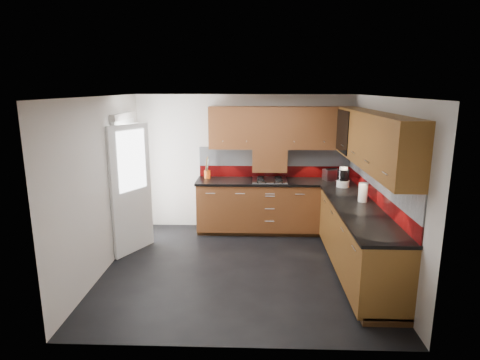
{
  "coord_description": "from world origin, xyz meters",
  "views": [
    {
      "loc": [
        0.17,
        -5.29,
        2.51
      ],
      "look_at": [
        -0.03,
        0.65,
        1.14
      ],
      "focal_mm": 30.0,
      "sensor_mm": 36.0,
      "label": 1
    }
  ],
  "objects_px": {
    "utensil_pot": "(207,173)",
    "gas_hob": "(270,180)",
    "food_processor": "(343,178)",
    "toaster": "(331,175)"
  },
  "relations": [
    {
      "from": "gas_hob",
      "to": "utensil_pot",
      "type": "distance_m",
      "value": 1.12
    },
    {
      "from": "gas_hob",
      "to": "toaster",
      "type": "bearing_deg",
      "value": 5.44
    },
    {
      "from": "food_processor",
      "to": "utensil_pot",
      "type": "bearing_deg",
      "value": 166.06
    },
    {
      "from": "utensil_pot",
      "to": "toaster",
      "type": "xyz_separation_m",
      "value": [
        2.18,
        -0.06,
        0.0
      ]
    },
    {
      "from": "gas_hob",
      "to": "toaster",
      "type": "height_order",
      "value": "toaster"
    },
    {
      "from": "utensil_pot",
      "to": "gas_hob",
      "type": "bearing_deg",
      "value": -8.62
    },
    {
      "from": "utensil_pot",
      "to": "food_processor",
      "type": "xyz_separation_m",
      "value": [
        2.27,
        -0.56,
        0.06
      ]
    },
    {
      "from": "gas_hob",
      "to": "food_processor",
      "type": "xyz_separation_m",
      "value": [
        1.17,
        -0.4,
        0.14
      ]
    },
    {
      "from": "gas_hob",
      "to": "food_processor",
      "type": "distance_m",
      "value": 1.24
    },
    {
      "from": "toaster",
      "to": "food_processor",
      "type": "bearing_deg",
      "value": -79.42
    }
  ]
}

